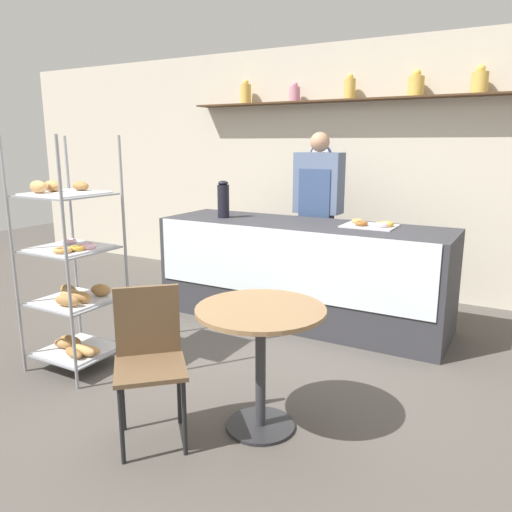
% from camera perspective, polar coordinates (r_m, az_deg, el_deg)
% --- Properties ---
extents(ground_plane, '(14.00, 14.00, 0.00)m').
position_cam_1_polar(ground_plane, '(3.73, -3.58, -13.30)').
color(ground_plane, '#4C4742').
extents(back_wall, '(10.00, 0.30, 2.70)m').
position_cam_1_polar(back_wall, '(5.73, 10.83, 9.84)').
color(back_wall, beige).
rests_on(back_wall, ground_plane).
extents(display_counter, '(2.68, 0.81, 0.93)m').
position_cam_1_polar(display_counter, '(4.66, 5.16, -1.86)').
color(display_counter, '#333338').
rests_on(display_counter, ground_plane).
extents(pastry_rack, '(0.57, 0.55, 1.69)m').
position_cam_1_polar(pastry_rack, '(3.84, -20.24, -2.46)').
color(pastry_rack, gray).
rests_on(pastry_rack, ground_plane).
extents(person_worker, '(0.47, 0.23, 1.75)m').
position_cam_1_polar(person_worker, '(5.15, 7.09, 5.02)').
color(person_worker, '#282833').
rests_on(person_worker, ground_plane).
extents(cafe_table, '(0.74, 0.74, 0.74)m').
position_cam_1_polar(cafe_table, '(2.86, 0.53, -9.37)').
color(cafe_table, '#262628').
rests_on(cafe_table, ground_plane).
extents(cafe_chair, '(0.54, 0.54, 0.86)m').
position_cam_1_polar(cafe_chair, '(2.88, -12.13, -10.32)').
color(cafe_chair, black).
rests_on(cafe_chair, ground_plane).
extents(coffee_carafe, '(0.11, 0.11, 0.36)m').
position_cam_1_polar(coffee_carafe, '(4.87, -3.75, 6.45)').
color(coffee_carafe, black).
rests_on(coffee_carafe, display_counter).
extents(donut_tray_counter, '(0.45, 0.35, 0.05)m').
position_cam_1_polar(donut_tray_counter, '(4.45, 13.11, 3.51)').
color(donut_tray_counter, silver).
rests_on(donut_tray_counter, display_counter).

